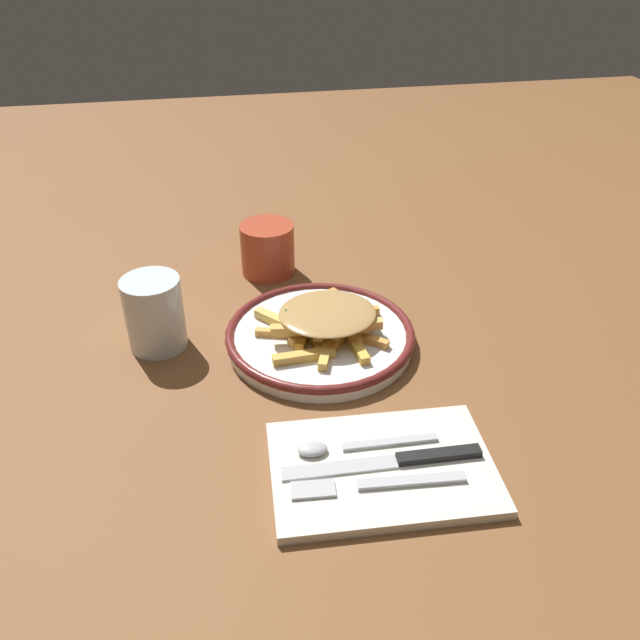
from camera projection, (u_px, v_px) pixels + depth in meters
name	position (u px, v px, depth m)	size (l,w,h in m)	color
ground_plane	(320.00, 343.00, 0.87)	(2.60, 2.60, 0.00)	brown
plate	(320.00, 336.00, 0.86)	(0.25, 0.25, 0.02)	white
fries_heap	(327.00, 321.00, 0.85)	(0.16, 0.17, 0.04)	gold
napkin	(382.00, 468.00, 0.67)	(0.16, 0.23, 0.01)	silver
fork	(378.00, 484.00, 0.64)	(0.03, 0.18, 0.01)	silver
knife	(400.00, 460.00, 0.67)	(0.02, 0.21, 0.01)	black
spoon	(343.00, 446.00, 0.69)	(0.02, 0.15, 0.01)	silver
water_glass	(154.00, 313.00, 0.84)	(0.08, 0.08, 0.10)	silver
coffee_mug	(267.00, 248.00, 1.01)	(0.11, 0.08, 0.08)	#B6442A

